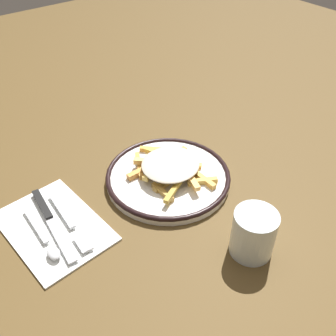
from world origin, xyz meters
TOP-DOWN VIEW (x-y plane):
  - ground_plane at (0.00, 0.00)m, footprint 2.60×2.60m
  - plate at (0.00, 0.00)m, footprint 0.27×0.27m
  - fries_heap at (-0.01, -0.00)m, footprint 0.16×0.21m
  - napkin at (0.26, -0.03)m, footprint 0.18×0.24m
  - fork at (0.23, -0.02)m, footprint 0.03×0.18m
  - knife at (0.26, -0.05)m, footprint 0.04×0.21m
  - spoon at (0.29, 0.01)m, footprint 0.02×0.15m
  - water_glass at (0.00, 0.24)m, footprint 0.08×0.08m

SIDE VIEW (x-z plane):
  - ground_plane at x=0.00m, z-range 0.00..0.00m
  - napkin at x=0.26m, z-range 0.00..0.01m
  - plate at x=0.00m, z-range 0.00..0.02m
  - fork at x=0.23m, z-range 0.01..0.01m
  - knife at x=0.26m, z-range 0.01..0.02m
  - spoon at x=0.29m, z-range 0.01..0.02m
  - fries_heap at x=-0.01m, z-range 0.02..0.05m
  - water_glass at x=0.00m, z-range 0.00..0.09m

